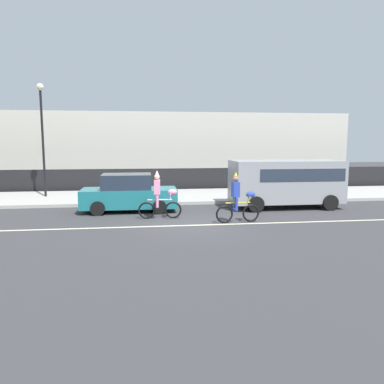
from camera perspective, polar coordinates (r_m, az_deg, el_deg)
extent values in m
plane|color=#38383A|center=(14.16, -0.50, -4.67)|extent=(80.00, 80.00, 0.00)
cube|color=beige|center=(13.68, -0.24, -5.09)|extent=(36.00, 0.14, 0.01)
cube|color=#ADAAA3|center=(20.52, -2.71, -0.64)|extent=(60.00, 5.00, 0.15)
cube|color=black|center=(23.31, -3.32, 1.89)|extent=(40.00, 0.08, 1.40)
cube|color=beige|center=(31.80, -4.04, 6.85)|extent=(28.00, 8.00, 5.23)
torus|color=black|center=(14.91, -2.89, -2.75)|extent=(0.67, 0.10, 0.67)
torus|color=black|center=(14.91, -6.93, -2.79)|extent=(0.67, 0.10, 0.67)
cylinder|color=silver|center=(14.83, -4.93, -1.19)|extent=(0.97, 0.10, 0.05)
cylinder|color=silver|center=(14.82, -5.52, -0.85)|extent=(0.04, 0.04, 0.18)
cylinder|color=silver|center=(14.82, -3.31, -0.74)|extent=(0.04, 0.04, 0.23)
cylinder|color=silver|center=(14.80, -3.32, -0.29)|extent=(0.06, 0.50, 0.03)
ellipsoid|color=pink|center=(14.79, -2.99, -0.02)|extent=(0.37, 0.22, 0.24)
cube|color=pink|center=(14.76, -5.34, 0.76)|extent=(0.26, 0.33, 0.56)
sphere|color=beige|center=(14.72, -5.36, 2.31)|extent=(0.22, 0.22, 0.22)
cone|color=silver|center=(14.71, -5.37, 3.00)|extent=(0.14, 0.14, 0.16)
cylinder|color=pink|center=(14.70, -5.32, -1.43)|extent=(0.11, 0.11, 0.48)
cylinder|color=pink|center=(14.98, -5.31, -1.27)|extent=(0.11, 0.11, 0.48)
torus|color=black|center=(14.41, 8.95, -3.19)|extent=(0.67, 0.13, 0.67)
torus|color=black|center=(14.06, 4.96, -3.39)|extent=(0.67, 0.13, 0.67)
cylinder|color=gold|center=(14.16, 7.01, -1.64)|extent=(0.97, 0.14, 0.05)
cylinder|color=gold|center=(14.09, 6.44, -1.30)|extent=(0.04, 0.04, 0.18)
cylinder|color=gold|center=(14.29, 8.60, -1.12)|extent=(0.04, 0.04, 0.23)
cylinder|color=gold|center=(14.27, 8.61, -0.66)|extent=(0.08, 0.50, 0.03)
ellipsoid|color=#2D47B2|center=(14.29, 8.93, -0.37)|extent=(0.38, 0.23, 0.24)
cube|color=#2D47B2|center=(14.05, 6.66, 0.40)|extent=(0.27, 0.34, 0.56)
sphere|color=#9E7051|center=(14.01, 6.68, 2.02)|extent=(0.22, 0.22, 0.22)
cone|color=gold|center=(13.99, 6.69, 2.75)|extent=(0.14, 0.14, 0.16)
cylinder|color=#2D47B2|center=(14.00, 6.81, -1.91)|extent=(0.11, 0.11, 0.48)
cylinder|color=#2D47B2|center=(14.26, 6.44, -1.73)|extent=(0.11, 0.11, 0.48)
cube|color=#99999E|center=(17.77, 14.08, 1.62)|extent=(5.00, 2.00, 1.90)
cube|color=#283342|center=(17.89, 15.31, 2.74)|extent=(3.90, 2.02, 0.56)
cylinder|color=black|center=(17.69, 20.31, -1.53)|extent=(0.70, 0.22, 0.70)
cylinder|color=black|center=(19.46, 17.58, -0.62)|extent=(0.70, 0.22, 0.70)
cylinder|color=black|center=(16.39, 9.73, -1.85)|extent=(0.70, 0.22, 0.70)
cylinder|color=black|center=(18.28, 7.88, -0.84)|extent=(0.70, 0.22, 0.70)
cube|color=#1E727A|center=(16.60, -9.52, -0.85)|extent=(4.10, 1.72, 0.80)
cube|color=#232D3D|center=(16.52, -9.92, 1.61)|extent=(2.10, 1.58, 0.64)
cylinder|color=black|center=(15.80, -4.98, -2.30)|extent=(0.60, 0.20, 0.60)
cylinder|color=black|center=(17.50, -5.24, -1.34)|extent=(0.60, 0.20, 0.60)
cylinder|color=black|center=(15.90, -14.18, -2.45)|extent=(0.60, 0.20, 0.60)
cylinder|color=black|center=(17.59, -13.54, -1.48)|extent=(0.60, 0.20, 0.60)
cylinder|color=black|center=(21.23, -21.75, 6.76)|extent=(0.12, 0.12, 5.50)
sphere|color=#EAEACC|center=(21.41, -22.15, 14.62)|extent=(0.36, 0.36, 0.36)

